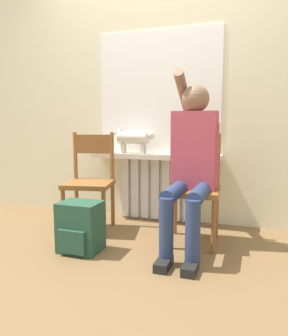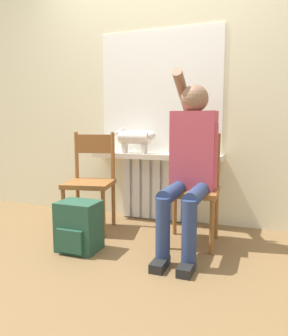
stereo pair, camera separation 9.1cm
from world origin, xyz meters
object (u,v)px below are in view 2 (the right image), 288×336
Objects in this scene: chair_left at (91,180)px; person at (191,159)px; cat at (136,138)px; chair_right at (193,187)px; backpack at (79,227)px.

person is (0.94, -0.12, 0.24)m from chair_left.
person reaches higher than cat.
person reaches higher than chair_right.
person is at bearing -19.80° from chair_left.
chair_left is 0.94m from chair_right.
person is at bearing -38.00° from cat.
chair_right is 1.71× the size of cat.
chair_left is 1.00× the size of chair_right.
backpack is at bearing -82.41° from chair_left.
chair_left is 0.98m from person.
chair_left is 0.61m from cat.
person is 2.67× the size of cat.
backpack is (0.18, -0.49, -0.27)m from chair_left.
backpack is (-0.76, -0.37, -0.51)m from person.
backpack is at bearing -96.45° from cat.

